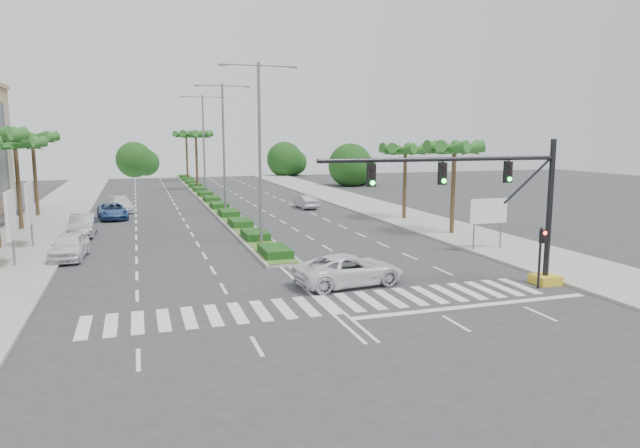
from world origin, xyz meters
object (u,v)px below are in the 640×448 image
object	(u,v)px
car_parked_c	(113,211)
car_crossing	(349,270)
car_parked_d	(121,205)
car_right	(306,202)
car_parked_a	(69,246)
car_parked_b	(83,225)

from	to	relation	value
car_parked_c	car_crossing	xyz separation A→B (m)	(12.02, -27.56, 0.07)
car_parked_d	car_right	size ratio (longest dim) A/B	1.18
car_right	car_parked_a	bearing A→B (deg)	40.05
car_parked_a	car_parked_c	distance (m)	16.94
car_parked_d	car_right	distance (m)	18.06
car_parked_d	car_right	bearing A→B (deg)	-16.22
car_parked_a	car_right	size ratio (longest dim) A/B	1.12
car_parked_a	car_right	bearing A→B (deg)	47.45
car_parked_d	car_right	world-z (taller)	car_parked_d
car_crossing	car_right	size ratio (longest dim) A/B	1.34
car_parked_c	car_parked_d	distance (m)	4.84
car_parked_d	car_crossing	xyz separation A→B (m)	(11.41, -32.36, 0.06)
car_parked_c	car_right	bearing A→B (deg)	-1.62
car_crossing	car_right	bearing A→B (deg)	-19.16
car_parked_b	car_right	size ratio (longest dim) A/B	1.17
car_parked_c	car_parked_d	world-z (taller)	car_parked_d
car_crossing	car_parked_d	bearing A→B (deg)	12.54
car_parked_c	car_right	distance (m)	18.53
car_right	car_parked_d	bearing A→B (deg)	-11.92
car_parked_b	car_parked_c	bearing A→B (deg)	79.64
car_parked_a	car_crossing	bearing A→B (deg)	-32.91
car_parked_d	car_crossing	distance (m)	34.32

